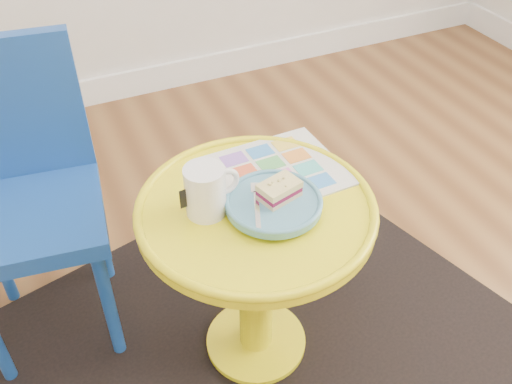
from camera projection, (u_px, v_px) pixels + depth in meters
name	position (u px, v px, depth m)	size (l,w,h in m)	color
rug	(256.00, 343.00, 1.54)	(1.30, 1.10, 0.01)	black
side_table	(256.00, 252.00, 1.31)	(0.52, 0.52, 0.49)	yellow
chair	(23.00, 184.00, 1.35)	(0.39, 0.39, 0.78)	#164294
newspaper	(276.00, 171.00, 1.31)	(0.30, 0.25, 0.01)	silver
mug	(206.00, 189.00, 1.17)	(0.12, 0.09, 0.11)	white
plate	(274.00, 203.00, 1.20)	(0.21, 0.21, 0.02)	teal
cake_slice	(279.00, 190.00, 1.19)	(0.10, 0.08, 0.04)	#D3BC8C
fork	(257.00, 203.00, 1.18)	(0.07, 0.14, 0.00)	silver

